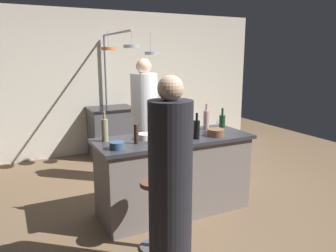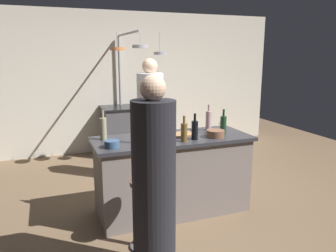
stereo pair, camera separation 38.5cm
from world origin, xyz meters
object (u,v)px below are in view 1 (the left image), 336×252
(chef, at_px, (145,126))
(pepper_mill, at_px, (136,134))
(mixing_bowl_blue, at_px, (117,146))
(stove_range, at_px, (112,132))
(wine_glass_near_right_guest, at_px, (219,121))
(wine_bottle_green, at_px, (222,124))
(wine_glass_by_chef, at_px, (171,133))
(wine_bottle_amber, at_px, (187,131))
(wine_bottle_dark, at_px, (197,129))
(bar_stool_left, at_px, (154,212))
(mixing_bowl_ceramic, at_px, (145,136))
(guest_left, at_px, (170,188))
(wine_bottle_white, at_px, (105,130))
(wine_bottle_rose, at_px, (206,120))
(cutting_board, at_px, (180,134))
(wine_glass_near_left_guest, at_px, (156,134))
(mixing_bowl_wooden, at_px, (216,133))

(chef, xyz_separation_m, pepper_mill, (-0.54, -1.09, 0.18))
(mixing_bowl_blue, bearing_deg, chef, 56.73)
(chef, height_order, mixing_bowl_blue, chef)
(stove_range, bearing_deg, wine_glass_near_right_guest, -73.83)
(pepper_mill, relative_size, wine_bottle_green, 0.70)
(wine_bottle_green, height_order, wine_glass_by_chef, wine_bottle_green)
(wine_bottle_amber, xyz_separation_m, wine_bottle_dark, (0.14, 0.04, 0.00))
(mixing_bowl_blue, bearing_deg, bar_stool_left, -65.52)
(wine_glass_by_chef, height_order, mixing_bowl_blue, wine_glass_by_chef)
(chef, relative_size, mixing_bowl_ceramic, 10.51)
(guest_left, relative_size, wine_bottle_green, 5.56)
(pepper_mill, height_order, wine_glass_near_right_guest, pepper_mill)
(wine_bottle_dark, bearing_deg, wine_bottle_white, 160.15)
(wine_bottle_dark, bearing_deg, wine_bottle_rose, 44.80)
(chef, xyz_separation_m, wine_bottle_amber, (-0.01, -1.24, 0.19))
(wine_bottle_amber, bearing_deg, cutting_board, 76.58)
(wine_glass_near_left_guest, bearing_deg, guest_left, -106.95)
(guest_left, xyz_separation_m, wine_bottle_white, (-0.20, 1.18, 0.25))
(wine_bottle_green, bearing_deg, wine_bottle_amber, -165.84)
(pepper_mill, height_order, wine_glass_by_chef, pepper_mill)
(cutting_board, distance_m, wine_bottle_dark, 0.27)
(wine_bottle_rose, height_order, mixing_bowl_wooden, wine_bottle_rose)
(wine_bottle_amber, bearing_deg, wine_bottle_white, 154.51)
(wine_glass_near_left_guest, bearing_deg, mixing_bowl_blue, -178.39)
(wine_bottle_green, bearing_deg, cutting_board, 164.25)
(bar_stool_left, xyz_separation_m, mixing_bowl_blue, (-0.20, 0.44, 0.56))
(stove_range, relative_size, chef, 0.50)
(mixing_bowl_wooden, bearing_deg, wine_bottle_amber, -172.72)
(mixing_bowl_ceramic, bearing_deg, wine_bottle_rose, 6.98)
(bar_stool_left, relative_size, mixing_bowl_blue, 4.50)
(wine_bottle_white, relative_size, mixing_bowl_blue, 2.18)
(wine_glass_near_right_guest, relative_size, mixing_bowl_blue, 0.97)
(mixing_bowl_ceramic, bearing_deg, mixing_bowl_blue, -148.57)
(bar_stool_left, xyz_separation_m, wine_glass_near_left_guest, (0.23, 0.45, 0.63))
(stove_range, distance_m, wine_bottle_dark, 2.70)
(wine_glass_near_left_guest, distance_m, mixing_bowl_wooden, 0.76)
(chef, distance_m, wine_glass_by_chef, 1.24)
(guest_left, height_order, wine_bottle_green, guest_left)
(stove_range, distance_m, wine_bottle_amber, 2.73)
(guest_left, distance_m, wine_glass_near_left_guest, 0.91)
(wine_bottle_rose, distance_m, wine_glass_by_chef, 0.77)
(wine_bottle_amber, height_order, mixing_bowl_wooden, wine_bottle_amber)
(wine_bottle_amber, xyz_separation_m, wine_bottle_green, (0.56, 0.14, 0.01))
(wine_bottle_green, xyz_separation_m, wine_bottle_dark, (-0.41, -0.10, -0.00))
(wine_bottle_white, distance_m, wine_glass_near_left_guest, 0.56)
(pepper_mill, bearing_deg, wine_bottle_amber, -15.62)
(wine_glass_by_chef, xyz_separation_m, wine_glass_near_right_guest, (0.82, 0.30, 0.00))
(pepper_mill, height_order, wine_glass_near_left_guest, pepper_mill)
(stove_range, bearing_deg, wine_bottle_white, -108.21)
(wine_bottle_green, distance_m, wine_bottle_dark, 0.43)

